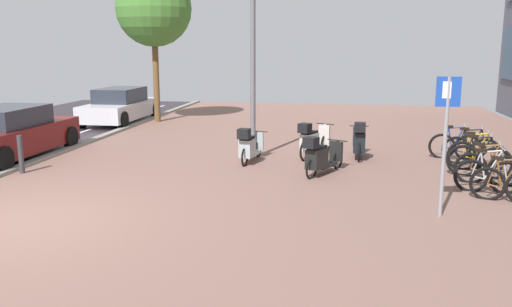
% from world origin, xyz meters
% --- Properties ---
extents(ground, '(21.00, 40.00, 0.13)m').
position_xyz_m(ground, '(1.43, 0.00, -0.02)').
color(ground, '#271E25').
extents(bicycle_rack_00, '(1.26, 0.54, 0.93)m').
position_xyz_m(bicycle_rack_00, '(8.39, 2.68, 0.33)').
color(bicycle_rack_00, black).
rests_on(bicycle_rack_00, ground).
extents(bicycle_rack_01, '(1.36, 0.48, 0.96)m').
position_xyz_m(bicycle_rack_01, '(8.25, 3.34, 0.34)').
color(bicycle_rack_01, black).
rests_on(bicycle_rack_01, ground).
extents(bicycle_rack_02, '(1.33, 0.48, 0.96)m').
position_xyz_m(bicycle_rack_02, '(8.38, 4.01, 0.34)').
color(bicycle_rack_02, black).
rests_on(bicycle_rack_02, ground).
extents(bicycle_rack_03, '(1.39, 0.52, 1.03)m').
position_xyz_m(bicycle_rack_03, '(8.38, 4.68, 0.36)').
color(bicycle_rack_03, black).
rests_on(bicycle_rack_03, ground).
extents(bicycle_rack_04, '(1.35, 0.47, 1.00)m').
position_xyz_m(bicycle_rack_04, '(8.47, 5.34, 0.35)').
color(bicycle_rack_04, black).
rests_on(bicycle_rack_04, ground).
extents(bicycle_rack_05, '(1.37, 0.50, 1.00)m').
position_xyz_m(bicycle_rack_05, '(8.49, 6.01, 0.35)').
color(bicycle_rack_05, black).
rests_on(bicycle_rack_05, ground).
extents(bicycle_rack_06, '(1.32, 0.48, 0.95)m').
position_xyz_m(bicycle_rack_06, '(8.23, 6.67, 0.33)').
color(bicycle_rack_06, black).
rests_on(bicycle_rack_06, ground).
extents(scooter_near, '(0.52, 1.71, 1.05)m').
position_xyz_m(scooter_near, '(5.75, 6.29, 0.47)').
color(scooter_near, black).
rests_on(scooter_near, ground).
extents(scooter_mid, '(0.91, 1.63, 1.00)m').
position_xyz_m(scooter_mid, '(4.54, 6.19, 0.45)').
color(scooter_mid, black).
rests_on(scooter_mid, ground).
extents(scooter_far, '(0.99, 1.60, 0.97)m').
position_xyz_m(scooter_far, '(4.82, 4.26, 0.43)').
color(scooter_far, black).
rests_on(scooter_far, ground).
extents(scooter_extra, '(0.57, 1.68, 0.96)m').
position_xyz_m(scooter_extra, '(2.99, 5.32, 0.43)').
color(scooter_extra, black).
rests_on(scooter_extra, ground).
extents(parked_car_near, '(1.88, 4.20, 1.36)m').
position_xyz_m(parked_car_near, '(-3.37, 4.91, 0.64)').
color(parked_car_near, maroon).
rests_on(parked_car_near, ground).
extents(parked_car_far, '(1.79, 4.35, 1.32)m').
position_xyz_m(parked_car_far, '(-3.31, 11.98, 0.62)').
color(parked_car_far, silver).
rests_on(parked_car_far, ground).
extents(parking_sign, '(0.40, 0.07, 2.41)m').
position_xyz_m(parking_sign, '(7.02, 1.53, 1.50)').
color(parking_sign, gray).
rests_on(parking_sign, ground).
extents(lamp_post, '(0.20, 0.52, 6.22)m').
position_xyz_m(lamp_post, '(2.98, 5.93, 3.44)').
color(lamp_post, slate).
rests_on(lamp_post, ground).
extents(street_tree, '(2.88, 2.88, 5.77)m').
position_xyz_m(street_tree, '(-1.92, 12.28, 4.31)').
color(street_tree, brown).
rests_on(street_tree, ground).
extents(bollard_far, '(0.12, 0.12, 0.89)m').
position_xyz_m(bollard_far, '(-2.05, 3.34, 0.44)').
color(bollard_far, '#38383D').
rests_on(bollard_far, ground).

